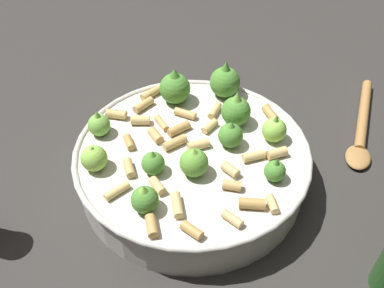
# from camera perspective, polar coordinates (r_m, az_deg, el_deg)

# --- Properties ---
(ground_plane) EXTENTS (2.40, 2.40, 0.00)m
(ground_plane) POSITION_cam_1_polar(r_m,az_deg,el_deg) (0.59, 0.00, -4.66)
(ground_plane) COLOR #2D2B28
(cooking_pan) EXTENTS (0.31, 0.31, 0.12)m
(cooking_pan) POSITION_cam_1_polar(r_m,az_deg,el_deg) (0.57, 0.05, -2.00)
(cooking_pan) COLOR beige
(cooking_pan) RESTS_ON ground
(wooden_spoon) EXTENTS (0.07, 0.22, 0.02)m
(wooden_spoon) POSITION_cam_1_polar(r_m,az_deg,el_deg) (0.71, 21.99, 2.13)
(wooden_spoon) COLOR #9E703D
(wooden_spoon) RESTS_ON ground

